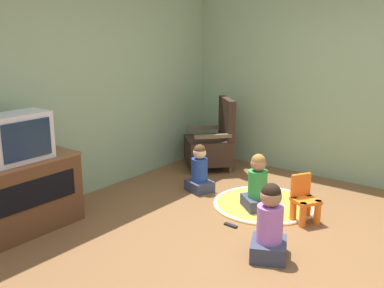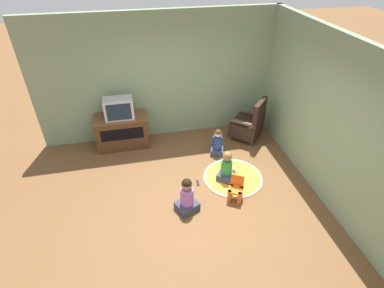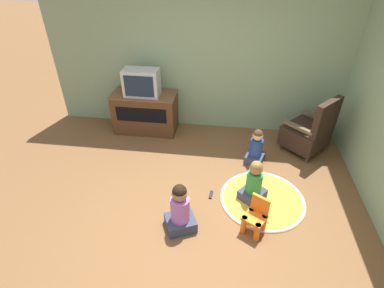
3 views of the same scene
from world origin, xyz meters
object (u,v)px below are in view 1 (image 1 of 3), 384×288
Objects in this scene: yellow_kid_chair at (304,203)px; child_watching_right at (257,185)px; tv_cabinet at (20,194)px; child_watching_center at (270,226)px; television at (17,137)px; remote_control at (231,225)px; black_armchair at (212,143)px; child_watching_left at (200,171)px.

child_watching_right reaches higher than yellow_kid_chair.
child_watching_center is at bearing -65.57° from tv_cabinet.
yellow_kid_chair is 0.56m from child_watching_right.
child_watching_right is (-0.00, 0.56, 0.07)m from yellow_kid_chair.
child_watching_right is at bearing -38.76° from television.
remote_control is (1.35, -1.62, -0.37)m from tv_cabinet.
black_armchair reaches higher than child_watching_center.
television reaches higher than black_armchair.
television is 0.87× the size of child_watching_center.
yellow_kid_chair is at bearing -47.50° from television.
television reaches higher than tv_cabinet.
black_armchair is 0.97m from child_watching_left.
black_armchair is 1.69× the size of child_watching_left.
black_armchair reaches higher than child_watching_right.
black_armchair is 1.59× the size of child_watching_right.
child_watching_left reaches higher than remote_control.
television is at bearing -90.00° from tv_cabinet.
child_watching_right reaches higher than remote_control.
remote_control is (-1.50, -1.30, -0.36)m from black_armchair.
tv_cabinet reaches higher than child_watching_center.
child_watching_left is at bearing -19.03° from television.
tv_cabinet is at bearing 44.25° from remote_control.
black_armchair is at bearing 93.93° from yellow_kid_chair.
yellow_kid_chair is 3.26× the size of remote_control.
child_watching_right is at bearing -83.49° from remote_control.
child_watching_right is (1.92, -1.60, -0.10)m from tv_cabinet.
remote_control is at bearing 167.62° from yellow_kid_chair.
yellow_kid_chair is at bearing -48.28° from tv_cabinet.
yellow_kid_chair is 1.41m from child_watching_left.
child_watching_center is 4.53× the size of remote_control.
tv_cabinet is at bearing 90.00° from television.
black_armchair is at bearing -6.41° from tv_cabinet.
child_watching_left is at bearing -20.52° from tv_cabinet.
child_watching_center is 1.08× the size of child_watching_right.
tv_cabinet reaches higher than remote_control.
tv_cabinet is 2.45m from child_watching_center.
tv_cabinet is 1.65× the size of child_watching_center.
child_watching_right is (-0.07, -0.85, 0.02)m from child_watching_left.
television is 2.49m from child_watching_center.
yellow_kid_chair is at bearing -163.34° from child_watching_left.
black_armchair reaches higher than tv_cabinet.
child_watching_left is (1.98, -0.74, -0.12)m from tv_cabinet.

